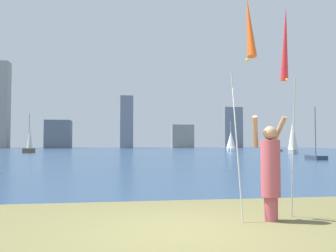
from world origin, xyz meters
The scene contains 14 objects.
ground centered at (0.00, 50.95, -0.06)m, with size 120.00×138.00×0.12m.
person centered at (1.80, 0.47, 0.95)m, with size 0.71×0.52×1.94m.
kite_flag_left centered at (1.23, 0.02, 3.35)m, with size 0.16×1.19×4.02m.
kite_flag_right centered at (2.36, 0.94, 3.36)m, with size 0.16×0.53×4.21m.
sailboat_0 centered at (22.59, 39.75, 2.24)m, with size 2.21×2.26×5.84m.
sailboat_1 centered at (18.90, 54.17, 1.75)m, with size 1.74×3.22×5.07m.
sailboat_3 centered at (16.33, 23.63, 0.24)m, with size 1.18×2.39×4.54m.
sailboat_4 centered at (-12.80, 50.36, 1.71)m, with size 1.77×0.99×5.74m.
sailboat_5 centered at (26.42, 53.18, 0.28)m, with size 2.26×1.54×5.01m.
skyline_tower_0 centered at (-31.84, 104.70, 12.29)m, with size 4.06×4.17×24.58m.
skyline_tower_1 centered at (-15.89, 103.10, 3.94)m, with size 7.00×6.85×7.88m.
skyline_tower_2 centered at (3.20, 100.88, 7.36)m, with size 3.62×7.34×14.72m.
skyline_tower_3 centered at (20.65, 105.91, 3.52)m, with size 6.75×3.06×7.05m.
skyline_tower_4 centered at (35.71, 103.20, 6.20)m, with size 5.67×3.29×12.40m.
Camera 1 is at (-1.11, -6.02, 1.42)m, focal length 39.68 mm.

